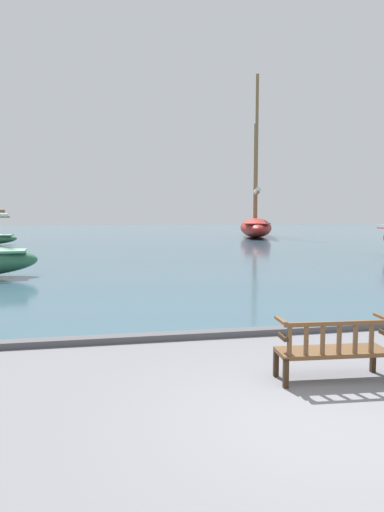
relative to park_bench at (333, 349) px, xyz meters
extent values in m
plane|color=slate|center=(-0.74, -1.25, -0.47)|extent=(160.00, 160.00, 0.00)
cube|color=#385666|center=(-0.74, 42.75, -0.43)|extent=(100.00, 80.00, 0.08)
cube|color=#4C4C50|center=(-0.74, 2.60, -0.41)|extent=(40.00, 0.30, 0.12)
cube|color=#322113|center=(-0.75, 0.31, -0.26)|extent=(0.07, 0.07, 0.42)
cube|color=#322113|center=(0.78, 0.21, -0.26)|extent=(0.07, 0.07, 0.42)
cube|color=#322113|center=(-0.78, -0.14, -0.26)|extent=(0.07, 0.07, 0.42)
cube|color=brown|center=(0.00, 0.04, -0.05)|extent=(1.63, 0.63, 0.06)
cube|color=brown|center=(-0.01, -0.18, 0.42)|extent=(1.60, 0.16, 0.06)
cube|color=brown|center=(-0.73, -0.13, 0.19)|extent=(0.06, 0.04, 0.41)
cube|color=brown|center=(-0.49, -0.15, 0.19)|extent=(0.06, 0.04, 0.41)
cube|color=brown|center=(-0.25, -0.17, 0.19)|extent=(0.06, 0.04, 0.41)
cube|color=brown|center=(-0.01, -0.18, 0.19)|extent=(0.06, 0.04, 0.41)
cube|color=brown|center=(0.23, -0.20, 0.19)|extent=(0.06, 0.04, 0.41)
cube|color=brown|center=(0.47, -0.22, 0.19)|extent=(0.06, 0.04, 0.41)
cube|color=#322113|center=(-0.77, 0.00, 0.22)|extent=(0.08, 0.30, 0.06)
cube|color=brown|center=(-0.77, 0.09, 0.43)|extent=(0.09, 0.47, 0.04)
cube|color=brown|center=(0.77, -0.02, 0.43)|extent=(0.09, 0.47, 0.04)
ellipsoid|color=maroon|center=(11.21, 36.06, 0.51)|extent=(6.08, 11.74, 1.79)
cube|color=#C6514C|center=(11.21, 36.06, 1.00)|extent=(4.99, 10.22, 0.08)
cylinder|color=brown|center=(11.29, 36.33, 7.97)|extent=(0.29, 0.29, 13.87)
cylinder|color=brown|center=(10.56, 33.91, 3.66)|extent=(1.68, 4.90, 0.23)
cylinder|color=silver|center=(10.56, 33.91, 3.89)|extent=(1.76, 4.49, 0.47)
cylinder|color=brown|center=(12.19, 39.33, 5.98)|extent=(0.29, 0.29, 9.90)
cylinder|color=brown|center=(13.20, 42.66, 1.02)|extent=(0.92, 2.38, 0.23)
camera|label=1|loc=(-3.23, -5.91, 1.96)|focal=32.00mm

